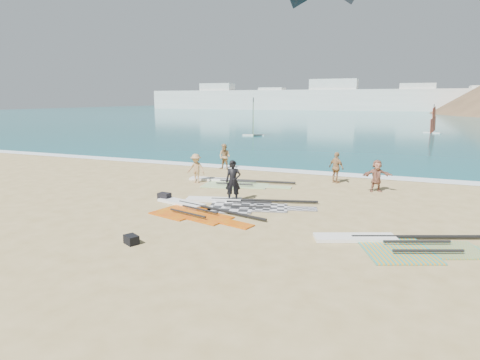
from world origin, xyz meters
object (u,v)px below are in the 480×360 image
at_px(gear_bag_far, 131,240).
at_px(beachgoer_mid, 196,168).
at_px(rig_grey, 238,204).
at_px(gear_bag_near, 164,197).
at_px(rig_green, 230,182).
at_px(rig_red, 193,210).
at_px(person_wetsuit, 233,181).
at_px(beachgoer_left, 225,157).
at_px(rig_orange, 400,244).
at_px(beachgoer_right, 377,176).
at_px(beachgoer_back, 336,168).

height_order(gear_bag_far, beachgoer_mid, beachgoer_mid).
xyz_separation_m(rig_grey, beachgoer_mid, (-3.94, 3.47, 0.76)).
distance_m(rig_grey, gear_bag_near, 3.51).
distance_m(gear_bag_near, gear_bag_far, 5.67).
relative_size(rig_green, rig_red, 1.09).
relative_size(person_wetsuit, beachgoer_left, 1.13).
relative_size(rig_red, gear_bag_far, 11.55).
bearing_deg(person_wetsuit, gear_bag_near, 175.00).
bearing_deg(rig_grey, beachgoer_left, 102.70).
distance_m(gear_bag_near, beachgoer_mid, 4.10).
height_order(rig_orange, beachgoer_right, beachgoer_right).
bearing_deg(beachgoer_back, gear_bag_near, 80.38).
relative_size(person_wetsuit, beachgoer_back, 1.10).
height_order(rig_green, beachgoer_left, beachgoer_left).
distance_m(rig_grey, beachgoer_mid, 5.31).
xyz_separation_m(rig_red, beachgoer_back, (4.69, 7.94, 0.82)).
height_order(rig_orange, beachgoer_mid, beachgoer_mid).
height_order(rig_red, beachgoer_left, beachgoer_left).
bearing_deg(gear_bag_far, beachgoer_left, 101.69).
height_order(rig_grey, rig_red, rig_grey).
distance_m(beachgoer_left, beachgoer_back, 7.71).
bearing_deg(rig_green, rig_grey, -69.35).
xyz_separation_m(gear_bag_far, beachgoer_left, (-2.87, 13.86, 0.70)).
distance_m(rig_grey, beachgoer_left, 9.13).
xyz_separation_m(beachgoer_back, beachgoer_right, (2.20, -1.37, -0.06)).
bearing_deg(beachgoer_mid, beachgoer_right, 10.64).
bearing_deg(gear_bag_far, beachgoer_back, 69.03).
height_order(rig_grey, gear_bag_far, gear_bag_far).
xyz_separation_m(beachgoer_mid, beachgoer_back, (7.22, 2.85, 0.05)).
xyz_separation_m(rig_grey, rig_orange, (6.67, -2.72, 0.00)).
bearing_deg(beachgoer_right, rig_grey, -160.38).
height_order(beachgoer_left, beachgoer_mid, beachgoer_left).
bearing_deg(gear_bag_far, rig_grey, 76.70).
relative_size(rig_orange, beachgoer_right, 3.98).
bearing_deg(gear_bag_near, beachgoer_back, 45.51).
height_order(rig_red, person_wetsuit, person_wetsuit).
bearing_deg(rig_red, beachgoer_back, 74.37).
height_order(beachgoer_mid, beachgoer_back, beachgoer_back).
xyz_separation_m(rig_grey, beachgoer_right, (5.47, 4.96, 0.76)).
xyz_separation_m(rig_red, beachgoer_mid, (-2.53, 5.09, 0.76)).
bearing_deg(rig_orange, gear_bag_far, 179.14).
bearing_deg(beachgoer_mid, beachgoer_left, 95.43).
relative_size(rig_red, beachgoer_right, 3.47).
bearing_deg(gear_bag_far, person_wetsuit, 81.19).
bearing_deg(rig_red, beachgoer_mid, 131.34).
bearing_deg(beachgoer_back, gear_bag_far, 103.90).
relative_size(gear_bag_near, beachgoer_mid, 0.33).
relative_size(beachgoer_mid, beachgoer_back, 0.94).
bearing_deg(rig_green, gear_bag_far, -92.74).
relative_size(beachgoer_back, beachgoer_right, 1.07).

